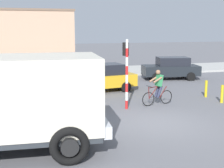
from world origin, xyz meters
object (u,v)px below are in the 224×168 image
object	(u,v)px
pedestrian_near_kerb	(10,77)
bollard_near	(222,94)
cyclist	(158,87)
traffic_light_pole	(126,64)
car_red_near	(171,68)
bollard_far	(206,89)
truck_foreground	(11,98)
car_far_side	(101,77)

from	to	relation	value
pedestrian_near_kerb	bollard_near	world-z (taller)	pedestrian_near_kerb
cyclist	traffic_light_pole	xyz separation A→B (m)	(-1.70, -0.21, 1.20)
car_red_near	bollard_far	xyz separation A→B (m)	(-0.93, -5.91, -0.37)
truck_foreground	bollard_far	world-z (taller)	truck_foreground
car_red_near	bollard_near	world-z (taller)	car_red_near
bollard_far	cyclist	bearing A→B (deg)	-165.13
truck_foreground	car_red_near	xyz separation A→B (m)	(10.84, 10.93, -0.85)
traffic_light_pole	bollard_near	size ratio (longest dim) A/B	3.56
car_red_near	car_far_side	size ratio (longest dim) A/B	1.01
cyclist	bollard_far	world-z (taller)	cyclist
car_far_side	car_red_near	bearing A→B (deg)	24.97
cyclist	bollard_near	bearing A→B (deg)	-9.36
car_far_side	bollard_far	world-z (taller)	car_far_side
traffic_light_pole	car_far_side	world-z (taller)	traffic_light_pole
truck_foreground	pedestrian_near_kerb	bearing A→B (deg)	91.59
truck_foreground	car_red_near	distance (m)	15.42
car_red_near	pedestrian_near_kerb	bearing A→B (deg)	-174.21
truck_foreground	car_far_side	bearing A→B (deg)	59.03
car_red_near	bollard_far	size ratio (longest dim) A/B	4.72
cyclist	bollard_near	xyz separation A→B (m)	(3.25, -0.54, -0.41)
truck_foreground	bollard_near	world-z (taller)	truck_foreground
car_red_near	pedestrian_near_kerb	size ratio (longest dim) A/B	2.62
pedestrian_near_kerb	bollard_far	distance (m)	11.26
cyclist	pedestrian_near_kerb	size ratio (longest dim) A/B	1.06
traffic_light_pole	bollard_near	bearing A→B (deg)	-3.78
pedestrian_near_kerb	traffic_light_pole	bearing A→B (deg)	-48.23
truck_foreground	traffic_light_pole	bearing A→B (deg)	38.52
car_far_side	pedestrian_near_kerb	xyz separation A→B (m)	(-5.17, 1.64, 0.03)
traffic_light_pole	pedestrian_near_kerb	xyz separation A→B (m)	(-5.23, 5.85, -1.22)
cyclist	traffic_light_pole	bearing A→B (deg)	-172.99
traffic_light_pole	bollard_far	world-z (taller)	traffic_light_pole
traffic_light_pole	pedestrian_near_kerb	world-z (taller)	traffic_light_pole
car_far_side	pedestrian_near_kerb	distance (m)	5.42
cyclist	car_red_near	world-z (taller)	cyclist
car_far_side	bollard_near	world-z (taller)	car_far_side
bollard_far	pedestrian_near_kerb	bearing A→B (deg)	154.85
pedestrian_near_kerb	bollard_near	xyz separation A→B (m)	(10.18, -6.18, -0.40)
bollard_far	traffic_light_pole	bearing A→B (deg)	-167.78
car_far_side	bollard_far	size ratio (longest dim) A/B	4.66
pedestrian_near_kerb	bollard_near	size ratio (longest dim) A/B	1.80
truck_foreground	traffic_light_pole	size ratio (longest dim) A/B	1.75
truck_foreground	traffic_light_pole	distance (m)	6.35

